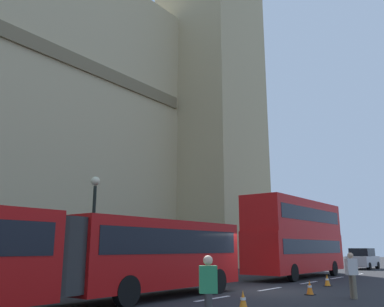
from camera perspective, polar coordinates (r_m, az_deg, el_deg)
The scene contains 11 objects.
ground_plane at distance 19.07m, azimuth 9.47°, elevation -18.68°, with size 160.00×160.00×0.00m, color #262628.
lane_centre_marking at distance 19.99m, azimuth 10.99°, elevation -18.35°, with size 29.80×0.16×0.01m.
articulated_bus at distance 13.40m, azimuth -19.21°, elevation -13.01°, with size 17.52×2.54×2.90m.
double_decker_bus at distance 27.85m, azimuth 14.56°, elevation -11.10°, with size 10.35×2.54×4.90m.
sedan_lead at distance 41.27m, azimuth 23.11°, elevation -13.56°, with size 4.40×1.86×1.85m.
traffic_cone_west at distance 13.26m, azimuth 7.26°, elevation -19.97°, with size 0.36×0.36×0.58m.
traffic_cone_middle at distance 17.89m, azimuth 16.36°, elevation -17.80°, with size 0.36×0.36×0.58m.
traffic_cone_east at distance 22.16m, azimuth 18.63°, elevation -16.68°, with size 0.36×0.36×0.58m.
street_lamp at distance 20.05m, azimuth -13.83°, elevation -9.46°, with size 0.44×0.44×5.27m.
pedestrian_near_cones at distance 9.59m, azimuth 2.31°, elevation -18.87°, with size 0.45×0.46×1.69m.
pedestrian_by_kerb at distance 17.03m, azimuth 21.73°, elevation -15.53°, with size 0.45×0.45×1.69m.
Camera 1 is at (-16.60, -9.20, 1.85)m, focal length 37.61 mm.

